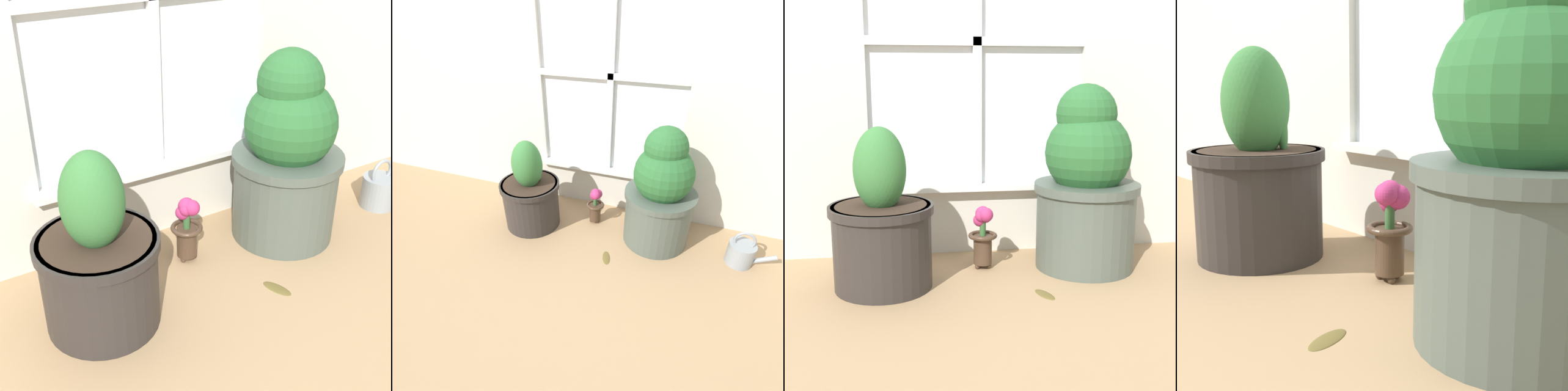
% 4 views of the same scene
% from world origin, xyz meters
% --- Properties ---
extents(ground_plane, '(10.00, 10.00, 0.00)m').
position_xyz_m(ground_plane, '(0.00, 0.00, 0.00)').
color(ground_plane, tan).
extents(potted_plant_left, '(0.38, 0.38, 0.59)m').
position_xyz_m(potted_plant_left, '(-0.40, 0.13, 0.22)').
color(potted_plant_left, '#2D2826').
rests_on(potted_plant_left, ground_plane).
extents(potted_plant_right, '(0.42, 0.42, 0.73)m').
position_xyz_m(potted_plant_right, '(0.40, 0.24, 0.34)').
color(potted_plant_right, '#4C564C').
rests_on(potted_plant_right, ground_plane).
extents(flower_vase, '(0.12, 0.12, 0.26)m').
position_xyz_m(flower_vase, '(-0.01, 0.28, 0.15)').
color(flower_vase, '#473323').
rests_on(flower_vase, ground_plane).
extents(fallen_leaf, '(0.08, 0.12, 0.01)m').
position_xyz_m(fallen_leaf, '(0.17, -0.03, 0.00)').
color(fallen_leaf, brown).
rests_on(fallen_leaf, ground_plane).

